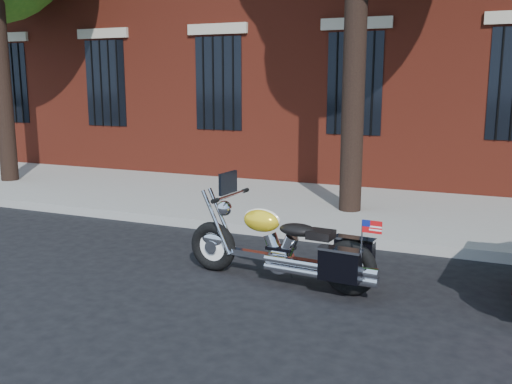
% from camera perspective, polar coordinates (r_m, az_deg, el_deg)
% --- Properties ---
extents(ground, '(120.00, 120.00, 0.00)m').
position_cam_1_polar(ground, '(7.14, -0.31, -7.39)').
color(ground, black).
rests_on(ground, ground).
extents(curb, '(40.00, 0.16, 0.15)m').
position_cam_1_polar(curb, '(8.34, 3.46, -4.14)').
color(curb, gray).
rests_on(curb, ground).
extents(sidewalk, '(40.00, 3.60, 0.15)m').
position_cam_1_polar(sidewalk, '(10.09, 7.07, -1.54)').
color(sidewalk, gray).
rests_on(sidewalk, ground).
extents(motorcycle, '(2.39, 0.80, 1.22)m').
position_cam_1_polar(motorcycle, '(6.40, 3.10, -5.71)').
color(motorcycle, black).
rests_on(motorcycle, ground).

